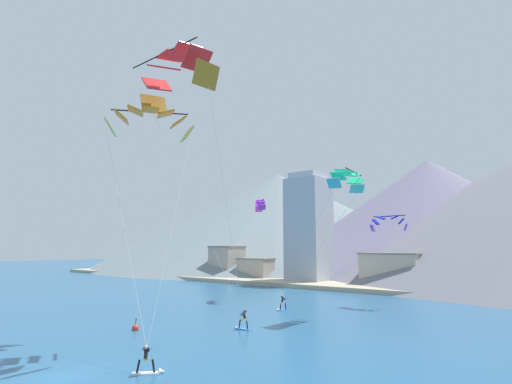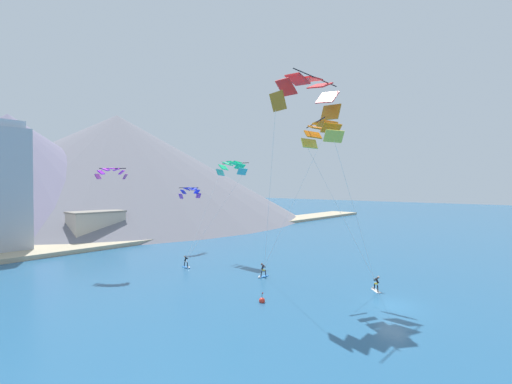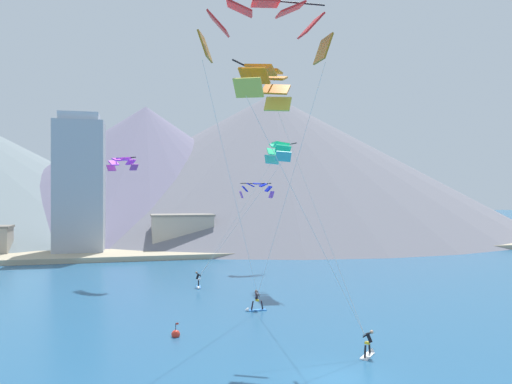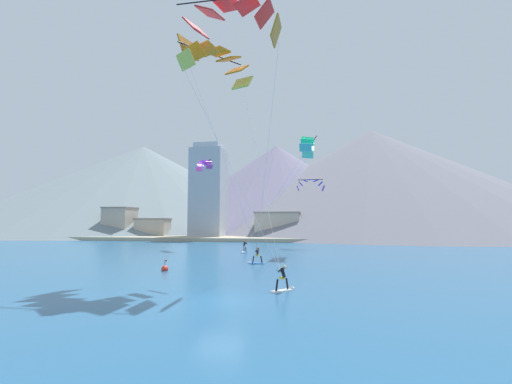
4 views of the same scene
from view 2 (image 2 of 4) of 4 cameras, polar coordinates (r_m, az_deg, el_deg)
name	(u,v)px [view 2 (image 2 of 4)]	position (r m, az deg, el deg)	size (l,w,h in m)	color
ground_plane	(393,305)	(34.72, 21.80, -17.12)	(400.00, 400.00, 0.00)	#23567F
kitesurfer_near_lead	(187,264)	(46.71, -11.47, -11.75)	(0.62, 1.78, 1.64)	#337FDB
kitesurfer_near_trail	(262,273)	(41.41, 1.01, -13.37)	(1.75, 0.62, 1.66)	#337FDB
kitesurfer_mid_center	(375,286)	(38.44, 19.27, -14.62)	(1.50, 1.53, 1.62)	white
parafoil_kite_near_lead	(231,167)	(50.86, -4.13, 4.15)	(9.02, 5.60, 13.19)	#3DAFB7
parafoil_kite_near_trail	(308,92)	(36.37, 8.65, 16.09)	(8.66, 8.46, 20.51)	#A46B18
parafoil_kite_mid_center	(322,132)	(34.18, 10.87, 9.79)	(7.42, 6.33, 15.68)	gold
parafoil_kite_distant_high_outer	(111,172)	(46.68, -22.95, 3.09)	(3.37, 3.40, 1.47)	#9C3798
parafoil_kite_distant_low_drift	(190,191)	(58.78, -10.92, 0.10)	(4.36, 1.28, 1.89)	purple
race_marker_buoy	(262,301)	(33.14, 1.01, -17.65)	(0.56, 0.56, 1.02)	red
shoreline_strip	(121,241)	(70.06, -21.65, -7.57)	(180.00, 10.00, 0.70)	tan
shore_building_promenade_mid	(220,219)	(89.44, -6.05, -4.51)	(10.32, 4.20, 4.16)	silver
shore_building_quay_west	(96,226)	(73.00, -25.08, -5.19)	(9.74, 5.40, 5.89)	#B7AD9E
highrise_tower	(1,189)	(67.15, -36.79, 0.40)	(7.00, 7.00, 20.92)	#A8ADB7
mountain_peak_west_ridge	(8,170)	(112.03, -35.96, 2.97)	(87.64, 87.64, 29.77)	slate
mountain_peak_central_summit	(117,166)	(127.74, -22.12, 4.02)	(125.41, 125.41, 35.05)	slate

